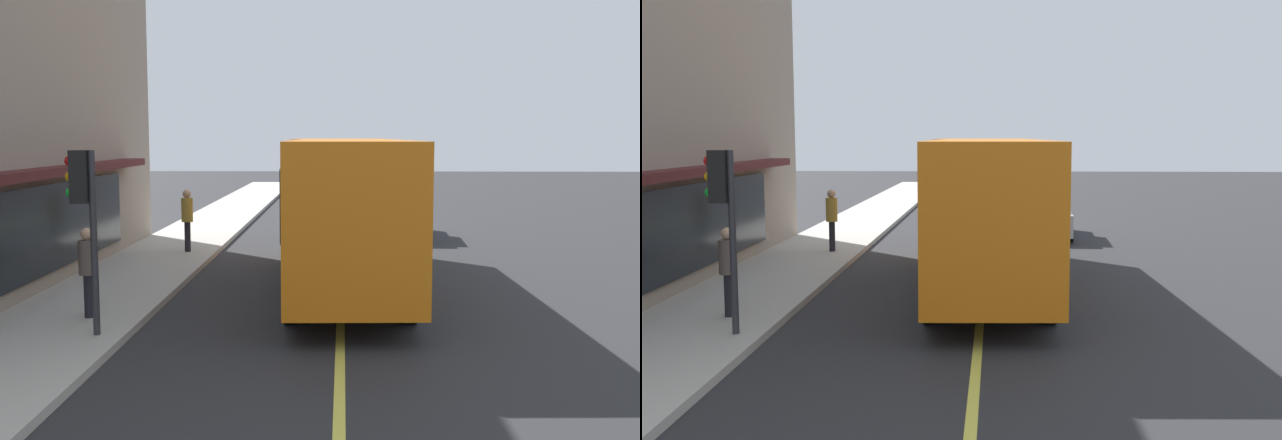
{
  "view_description": "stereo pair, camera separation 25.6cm",
  "coord_description": "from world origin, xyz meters",
  "views": [
    {
      "loc": [
        -15.57,
        -0.03,
        3.6
      ],
      "look_at": [
        2.15,
        0.5,
        1.6
      ],
      "focal_mm": 42.2,
      "sensor_mm": 36.0,
      "label": 1
    },
    {
      "loc": [
        -15.56,
        -0.29,
        3.6
      ],
      "look_at": [
        2.15,
        0.5,
        1.6
      ],
      "focal_mm": 42.2,
      "sensor_mm": 36.0,
      "label": 2
    }
  ],
  "objects": [
    {
      "name": "sidewalk",
      "position": [
        0.0,
        5.2,
        0.07
      ],
      "size": [
        80.0,
        2.9,
        0.15
      ],
      "primitive_type": "cube",
      "color": "#B2ADA3",
      "rests_on": "ground"
    },
    {
      "name": "bus",
      "position": [
        2.18,
        -0.05,
        1.99
      ],
      "size": [
        11.22,
        2.95,
        3.5
      ],
      "color": "orange",
      "rests_on": "ground"
    },
    {
      "name": "ground",
      "position": [
        0.0,
        0.0,
        0.0
      ],
      "size": [
        120.0,
        120.0,
        0.0
      ],
      "primitive_type": "plane",
      "color": "#28282B"
    },
    {
      "name": "car_silver",
      "position": [
        11.15,
        -2.05,
        0.74
      ],
      "size": [
        4.37,
        2.01,
        1.52
      ],
      "color": "#B7BABF",
      "rests_on": "ground"
    },
    {
      "name": "pedestrian_waiting",
      "position": [
        -1.68,
        4.79,
        1.18
      ],
      "size": [
        0.34,
        0.34,
        1.72
      ],
      "color": "black",
      "rests_on": "sidewalk"
    },
    {
      "name": "traffic_light",
      "position": [
        -2.92,
        4.39,
        2.53
      ],
      "size": [
        0.3,
        0.52,
        3.2
      ],
      "color": "#2D2D33",
      "rests_on": "sidewalk"
    },
    {
      "name": "pedestrian_by_curb",
      "position": [
        6.49,
        4.59,
        1.27
      ],
      "size": [
        0.34,
        0.34,
        1.85
      ],
      "color": "black",
      "rests_on": "sidewalk"
    },
    {
      "name": "lane_centre_stripe",
      "position": [
        0.0,
        0.0,
        0.0
      ],
      "size": [
        36.0,
        0.16,
        0.01
      ],
      "primitive_type": "cube",
      "color": "#D8D14C",
      "rests_on": "ground"
    }
  ]
}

